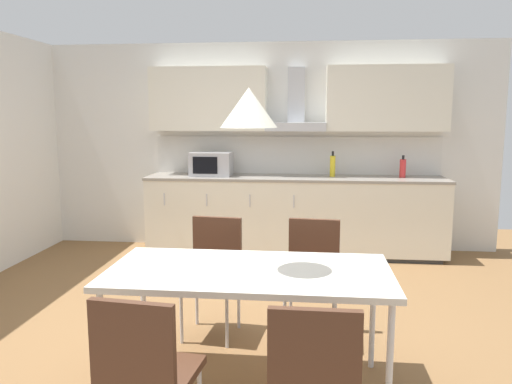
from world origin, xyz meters
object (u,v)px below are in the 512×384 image
chair_near_left (144,366)px  pendant_lamp (249,108)px  chair_near_right (314,376)px  microwave (211,164)px  dining_table (249,276)px  chair_far_right (313,267)px  bottle_yellow (333,166)px  chair_far_left (214,264)px  bottle_red (403,168)px

chair_near_left → pendant_lamp: size_ratio=2.72×
chair_near_right → pendant_lamp: size_ratio=2.72×
microwave → dining_table: microwave is taller
dining_table → chair_near_left: 0.89m
chair_near_right → chair_far_right: 1.57m
pendant_lamp → bottle_yellow: bearing=78.6°
dining_table → chair_far_left: size_ratio=1.89×
chair_near_right → pendant_lamp: 1.44m
pendant_lamp → bottle_red: bearing=65.2°
bottle_red → chair_far_right: 2.58m
bottle_red → chair_near_left: bottle_red is taller
dining_table → chair_near_left: (-0.38, -0.78, -0.17)m
dining_table → chair_near_right: bearing=-64.7°
dining_table → chair_near_left: chair_near_left is taller
bottle_yellow → chair_far_right: 2.37m
chair_far_left → chair_near_left: bearing=-90.7°
dining_table → chair_far_right: bearing=64.2°
microwave → pendant_lamp: pendant_lamp is taller
bottle_yellow → chair_near_right: 3.91m
dining_table → chair_far_right: 0.89m
bottle_red → chair_far_left: size_ratio=0.29×
microwave → dining_table: bearing=-75.0°
bottle_yellow → dining_table: (-0.62, -3.09, -0.35)m
dining_table → chair_near_left: size_ratio=1.89×
bottle_red → chair_near_right: bottle_red is taller
chair_far_right → chair_far_left: (-0.74, -0.00, 0.00)m
dining_table → chair_near_right: (0.37, -0.78, -0.17)m
chair_near_right → pendant_lamp: pendant_lamp is taller
bottle_yellow → pendant_lamp: (-0.62, -3.09, 0.62)m
chair_far_left → chair_near_right: bearing=-64.9°
bottle_yellow → chair_near_left: 4.03m
microwave → bottle_red: bearing=1.3°
chair_far_left → pendant_lamp: pendant_lamp is taller
microwave → bottle_red: microwave is taller
bottle_yellow → chair_near_left: size_ratio=0.34×
chair_near_right → chair_far_left: 1.73m
chair_far_left → dining_table: bearing=-65.2°
pendant_lamp → chair_far_left: bearing=114.8°
bottle_yellow → bottle_red: size_ratio=1.16×
bottle_yellow → microwave: bearing=-177.7°
bottle_yellow → chair_far_left: bottle_yellow is taller
bottle_red → chair_near_right: 4.04m
chair_near_left → chair_far_right: bearing=64.2°
chair_far_right → pendant_lamp: 1.44m
chair_near_right → chair_far_right: same height
chair_near_left → dining_table: bearing=64.1°
chair_near_right → microwave: bearing=107.2°
microwave → chair_near_left: size_ratio=0.55×
bottle_red → chair_far_left: (-1.78, -2.30, -0.50)m
chair_far_right → chair_near_right: bearing=-90.3°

